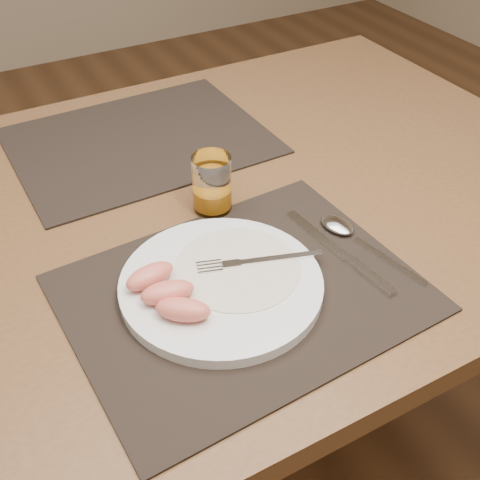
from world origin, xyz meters
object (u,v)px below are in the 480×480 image
table (185,246)px  knife (346,257)px  fork (249,262)px  plate (221,284)px  placemat_far (140,141)px  juice_glass (212,186)px  spoon (345,230)px  placemat_near (243,293)px

table → knife: size_ratio=6.35×
fork → plate: bearing=-166.6°
placemat_far → juice_glass: bearing=-84.8°
knife → table: bearing=122.6°
fork → juice_glass: size_ratio=1.88×
plate → spoon: plate is taller
plate → juice_glass: bearing=66.7°
knife → juice_glass: (-0.11, 0.20, 0.04)m
placemat_far → knife: (0.13, -0.45, 0.00)m
juice_glass → plate: bearing=-113.3°
placemat_far → knife: 0.47m
fork → table: bearing=94.4°
fork → juice_glass: (0.02, 0.16, 0.02)m
placemat_near → placemat_far: size_ratio=1.00×
spoon → knife: bearing=-123.6°
placemat_near → spoon: bearing=10.7°
table → plate: plate is taller
plate → placemat_near: bearing=-39.9°
table → placemat_near: bearing=-93.1°
table → placemat_near: size_ratio=3.11×
fork → knife: size_ratio=0.78×
plate → table: bearing=80.5°
table → spoon: bearing=-45.4°
table → juice_glass: bearing=-39.4°
spoon → juice_glass: size_ratio=2.11×
table → spoon: (0.18, -0.18, 0.09)m
fork → juice_glass: juice_glass is taller
plate → fork: fork is taller
placemat_near → fork: fork is taller
plate → knife: (0.18, -0.03, -0.01)m
table → fork: fork is taller
placemat_far → placemat_near: bearing=-93.6°
table → juice_glass: size_ratio=15.40×
knife → spoon: (0.03, 0.05, 0.00)m
plate → placemat_far: bearing=83.2°
table → plate: size_ratio=5.19×
placemat_far → juice_glass: (0.02, -0.25, 0.04)m
table → placemat_far: (0.02, 0.22, 0.09)m
juice_glass → placemat_far: bearing=95.2°
spoon → juice_glass: (-0.14, 0.15, 0.03)m
placemat_far → juice_glass: size_ratio=4.95×
placemat_far → plate: plate is taller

